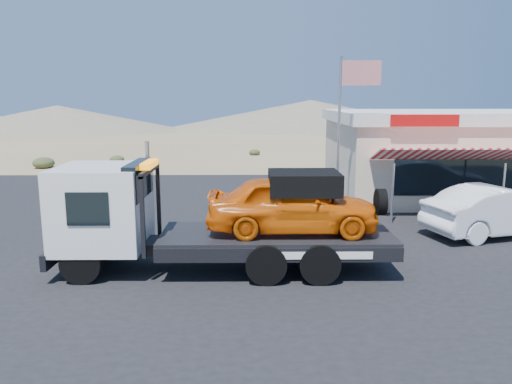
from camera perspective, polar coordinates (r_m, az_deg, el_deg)
ground at (r=15.05m, az=-5.89°, el=-6.82°), size 120.00×120.00×0.00m
asphalt_lot at (r=17.88m, az=1.39°, el=-3.90°), size 32.00×24.00×0.02m
tow_truck at (r=13.11m, az=-4.68°, el=-2.37°), size 8.68×2.57×2.90m
white_sedan at (r=18.33m, az=26.05°, el=-1.94°), size 5.32×3.10×1.66m
jerky_store at (r=25.12m, az=20.74°, el=4.25°), size 10.40×9.97×3.90m
flagpole at (r=19.14m, az=10.19°, el=8.29°), size 1.55×0.10×6.00m
distant_hills at (r=70.37m, az=-9.85°, el=8.42°), size 126.00×48.00×4.20m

